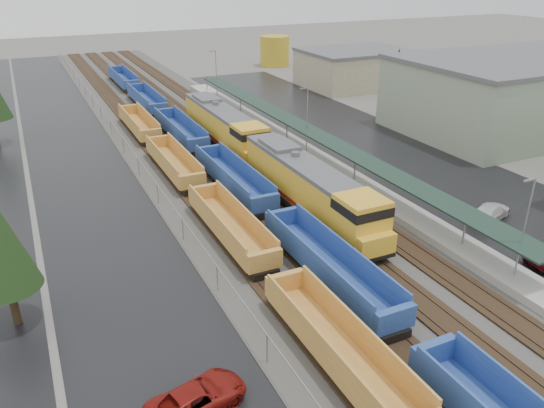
{
  "coord_description": "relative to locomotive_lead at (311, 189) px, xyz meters",
  "views": [
    {
      "loc": [
        -19.29,
        -1.2,
        20.49
      ],
      "look_at": [
        -1.85,
        35.43,
        2.0
      ],
      "focal_mm": 35.0,
      "sensor_mm": 36.0,
      "label": 1
    }
  ],
  "objects": [
    {
      "name": "station_platform",
      "position": [
        7.5,
        14.31,
        -1.87
      ],
      "size": [
        3.0,
        80.0,
        8.0
      ],
      "color": "#9E9B93",
      "rests_on": "ground"
    },
    {
      "name": "well_string_yellow",
      "position": [
        -8.0,
        -9.34,
        -1.42
      ],
      "size": [
        2.67,
        96.15,
        2.37
      ],
      "color": "#B27B31",
      "rests_on": "ground"
    },
    {
      "name": "locomotive_trail",
      "position": [
        0.0,
        21.0,
        0.0
      ],
      "size": [
        3.3,
        21.76,
        4.93
      ],
      "color": "black",
      "rests_on": "ground"
    },
    {
      "name": "trackbed",
      "position": [
        -2.0,
        24.3,
        -2.44
      ],
      "size": [
        14.6,
        160.0,
        0.22
      ],
      "color": "black",
      "rests_on": "ground"
    },
    {
      "name": "tree_east",
      "position": [
        26.0,
        22.3,
        3.87
      ],
      "size": [
        4.4,
        4.4,
        10.0
      ],
      "color": "#332316",
      "rests_on": "ground"
    },
    {
      "name": "chainlink_fence",
      "position": [
        -11.5,
        22.74,
        -0.99
      ],
      "size": [
        0.08,
        160.04,
        2.02
      ],
      "color": "gray",
      "rests_on": "ground"
    },
    {
      "name": "ballast_strip",
      "position": [
        -2.0,
        24.3,
        -2.56
      ],
      "size": [
        20.0,
        160.0,
        0.08
      ],
      "primitive_type": "cube",
      "color": "#302D2B",
      "rests_on": "ground"
    },
    {
      "name": "east_commuter_lot",
      "position": [
        17.0,
        14.3,
        -2.59
      ],
      "size": [
        16.0,
        100.0,
        0.02
      ],
      "primitive_type": "cube",
      "color": "black",
      "rests_on": "ground"
    },
    {
      "name": "distant_hills",
      "position": [
        42.79,
        174.99,
        -2.6
      ],
      "size": [
        301.0,
        140.0,
        25.2
      ],
      "color": "#4F604B",
      "rests_on": "ground"
    },
    {
      "name": "west_parking_lot",
      "position": [
        -17.0,
        24.3,
        -2.59
      ],
      "size": [
        10.0,
        160.0,
        0.02
      ],
      "primitive_type": "cube",
      "color": "black",
      "rests_on": "ground"
    },
    {
      "name": "industrial_buildings",
      "position": [
        35.76,
        10.15,
        1.65
      ],
      "size": [
        32.52,
        75.3,
        9.5
      ],
      "color": "tan",
      "rests_on": "ground"
    },
    {
      "name": "storage_tank",
      "position": [
        29.96,
        69.39,
        0.54
      ],
      "size": [
        6.28,
        6.28,
        6.28
      ],
      "primitive_type": "cylinder",
      "color": "gold",
      "rests_on": "ground"
    },
    {
      "name": "locomotive_lead",
      "position": [
        0.0,
        0.0,
        0.0
      ],
      "size": [
        3.3,
        21.76,
        4.93
      ],
      "color": "black",
      "rests_on": "ground"
    },
    {
      "name": "well_string_blue",
      "position": [
        -4.0,
        8.31,
        -1.38
      ],
      "size": [
        2.79,
        124.19,
        2.47
      ],
      "color": "navy",
      "rests_on": "ground"
    },
    {
      "name": "parked_car_east_c",
      "position": [
        13.78,
        -7.46,
        -1.86
      ],
      "size": [
        3.76,
        5.46,
        1.47
      ],
      "primitive_type": "imported",
      "rotation": [
        0.0,
        0.0,
        1.94
      ],
      "color": "silver",
      "rests_on": "ground"
    },
    {
      "name": "parked_car_west_c",
      "position": [
        -16.08,
        -17.23,
        -1.87
      ],
      "size": [
        3.57,
        5.65,
        1.45
      ],
      "primitive_type": "imported",
      "rotation": [
        0.0,
        0.0,
        1.81
      ],
      "color": "maroon",
      "rests_on": "ground"
    }
  ]
}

